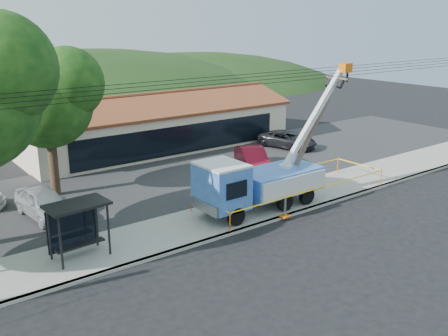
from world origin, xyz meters
name	(u,v)px	position (x,y,z in m)	size (l,w,h in m)	color
ground	(289,239)	(0.00, 0.00, 0.00)	(120.00, 120.00, 0.00)	black
curb	(261,224)	(0.00, 2.10, 0.07)	(60.00, 0.25, 0.15)	gray
sidewalk	(238,213)	(0.00, 4.00, 0.07)	(60.00, 4.00, 0.15)	gray
parking_lot	(164,178)	(0.00, 12.00, 0.05)	(60.00, 12.00, 0.10)	#28282B
strip_mall	(157,125)	(4.00, 19.98, 1.88)	(22.50, 8.53, 4.67)	beige
tree_lot	(46,94)	(-7.00, 13.00, 6.21)	(6.30, 5.60, 8.94)	#332316
hill_center	(74,94)	(10.00, 55.00, 0.00)	(89.60, 64.00, 32.00)	#1A3413
hill_east	(189,84)	(30.00, 55.00, 0.00)	(72.80, 52.00, 26.00)	#1A3413
utility_truck	(257,181)	(1.10, 3.73, 1.77)	(10.52, 4.13, 7.71)	black
leaning_pole	(314,127)	(5.48, 3.78, 4.27)	(5.06, 1.64, 7.61)	#4F3D33
bus_shelter	(76,217)	(-9.00, 4.14, 2.01)	(2.72, 1.78, 2.53)	black
caution_tape	(293,185)	(4.07, 3.91, 0.93)	(12.21, 3.59, 1.04)	orange
car_silver	(46,218)	(-8.68, 9.83, 0.00)	(1.87, 4.65, 1.58)	#A4A6AB
car_red	(252,171)	(5.99, 9.92, 0.00)	(1.67, 4.79, 1.58)	maroon
car_dark	(287,149)	(12.43, 13.06, 0.00)	(2.29, 4.98, 1.38)	black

